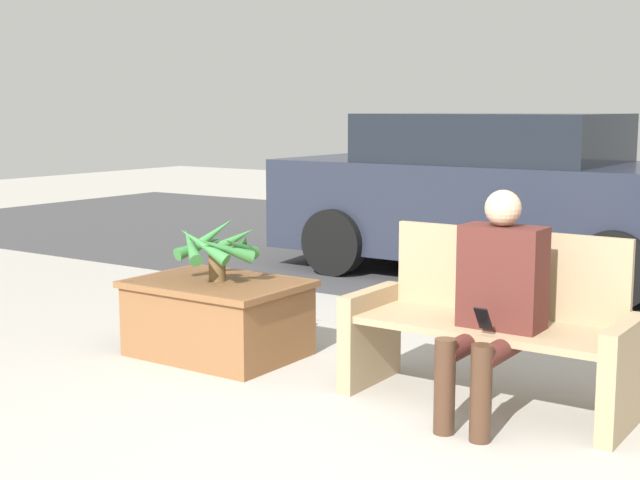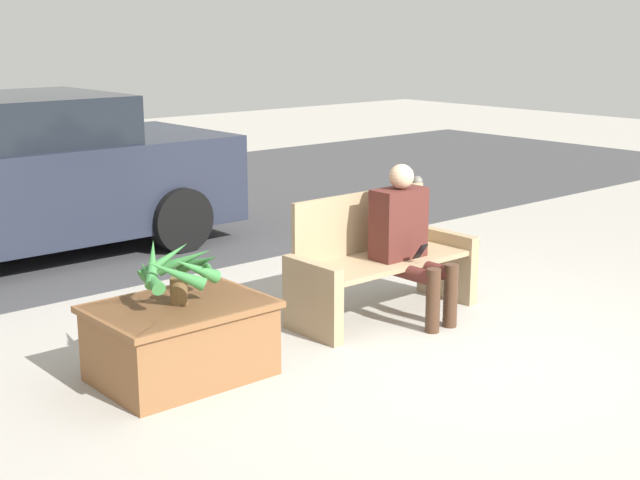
% 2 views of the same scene
% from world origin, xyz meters
% --- Properties ---
extents(ground_plane, '(30.00, 30.00, 0.00)m').
position_xyz_m(ground_plane, '(0.00, 0.00, 0.00)').
color(ground_plane, '#ADA89E').
extents(road_surface, '(20.00, 6.00, 0.01)m').
position_xyz_m(road_surface, '(0.00, 5.92, 0.00)').
color(road_surface, '#424244').
rests_on(road_surface, ground_plane).
extents(bench, '(1.52, 0.57, 0.92)m').
position_xyz_m(bench, '(0.25, 1.05, 0.41)').
color(bench, tan).
rests_on(bench, ground_plane).
extents(person_seated, '(0.42, 0.61, 1.17)m').
position_xyz_m(person_seated, '(0.34, 0.85, 0.64)').
color(person_seated, '#51231E').
rests_on(person_seated, ground_plane).
extents(planter_box, '(1.07, 0.79, 0.49)m').
position_xyz_m(planter_box, '(-1.58, 0.95, 0.26)').
color(planter_box, brown).
rests_on(planter_box, ground_plane).
extents(potted_plant, '(0.56, 0.56, 0.41)m').
position_xyz_m(potted_plant, '(-1.57, 0.96, 0.71)').
color(potted_plant, brown).
rests_on(potted_plant, planter_box).
extents(parked_car, '(4.23, 1.98, 1.53)m').
position_xyz_m(parked_car, '(-1.19, 4.58, 0.76)').
color(parked_car, '#232838').
rests_on(parked_car, ground_plane).
extents(bollard_post, '(0.11, 0.11, 0.65)m').
position_xyz_m(bollard_post, '(2.30, 2.58, 0.34)').
color(bollard_post, slate).
rests_on(bollard_post, ground_plane).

